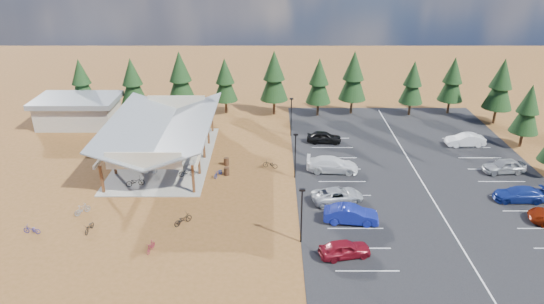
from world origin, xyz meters
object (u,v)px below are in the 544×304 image
object	(u,v)px
bike_2	(159,150)
bike_16	(270,164)
bike_10	(32,230)
car_9	(465,140)
bike_1	(150,170)
bike_9	(82,209)
bike_5	(191,163)
bike_7	(193,136)
car_8	(504,166)
trash_bin_1	(226,162)
car_2	(338,195)
outbuilding	(78,111)
car_3	(332,164)
bike_8	(89,227)
car_7	(519,194)
car_0	(345,249)
lamp_post_2	(291,114)
bike_3	(162,130)
bike_0	(135,182)
car_1	(351,214)
car_4	(324,137)
lamp_post_1	(295,153)
bike_14	(218,173)
trash_bin_0	(227,171)
lamp_post_0	(302,212)
bike_pavilion	(163,128)
bike_4	(187,172)
bike_12	(183,219)
bike_6	(189,151)

from	to	relation	value
bike_2	bike_16	world-z (taller)	bike_2
bike_10	car_9	bearing A→B (deg)	121.62
bike_1	bike_9	distance (m)	9.36
bike_5	bike_16	distance (m)	8.92
bike_7	car_8	size ratio (longest dim) A/B	0.39
trash_bin_1	car_2	distance (m)	14.29
outbuilding	car_3	bearing A→B (deg)	-23.63
bike_2	bike_5	distance (m)	5.79
car_9	bike_8	bearing A→B (deg)	-66.03
car_7	car_0	bearing A→B (deg)	-61.72
bike_2	bike_10	bearing A→B (deg)	153.38
lamp_post_2	bike_3	bearing A→B (deg)	178.50
trash_bin_1	bike_16	world-z (taller)	bike_16
bike_0	bike_5	xyz separation A→B (m)	(5.11, 4.61, -0.05)
bike_16	car_1	size ratio (longest dim) A/B	0.35
bike_0	car_4	world-z (taller)	car_4
trash_bin_1	bike_8	bearing A→B (deg)	-129.04
lamp_post_1	car_4	bearing A→B (deg)	67.00
car_1	car_2	distance (m)	3.79
bike_0	bike_5	size ratio (longest dim) A/B	1.26
bike_8	outbuilding	bearing A→B (deg)	117.12
bike_14	bike_3	bearing A→B (deg)	148.47
car_2	trash_bin_0	bearing A→B (deg)	50.74
bike_3	car_9	size ratio (longest dim) A/B	0.37
lamp_post_0	car_4	size ratio (longest dim) A/B	1.20
bike_3	bike_8	distance (m)	22.92
bike_3	bike_16	distance (m)	17.49
bike_16	bike_pavilion	bearing A→B (deg)	-83.60
bike_0	car_4	xyz separation A→B (m)	(20.78, 11.72, 0.17)
trash_bin_1	bike_7	xyz separation A→B (m)	(-4.84, 7.04, 0.19)
car_7	lamp_post_0	bearing A→B (deg)	-70.22
lamp_post_1	bike_8	bearing A→B (deg)	-150.77
outbuilding	bike_14	xyz separation A→B (m)	(20.70, -15.77, -1.59)
bike_16	car_2	xyz separation A→B (m)	(6.62, -7.61, 0.29)
bike_4	bike_12	world-z (taller)	bike_4
bike_12	car_2	world-z (taller)	car_2
bike_12	car_1	distance (m)	15.26
bike_16	bike_12	bearing A→B (deg)	-15.76
bike_6	car_7	xyz separation A→B (m)	(34.13, -10.79, 0.25)
bike_8	car_7	world-z (taller)	car_7
car_1	car_3	size ratio (longest dim) A/B	0.87
bike_0	car_0	distance (m)	23.43
car_9	lamp_post_0	bearing A→B (deg)	-47.60
bike_2	car_4	world-z (taller)	car_4
bike_9	lamp_post_2	bearing A→B (deg)	-97.10
trash_bin_0	bike_2	distance (m)	10.27
outbuilding	lamp_post_2	xyz separation A→B (m)	(29.00, -4.00, 0.95)
lamp_post_2	car_1	size ratio (longest dim) A/B	1.04
bike_2	bike_7	xyz separation A→B (m)	(3.50, 3.88, 0.10)
lamp_post_1	bike_6	world-z (taller)	lamp_post_1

